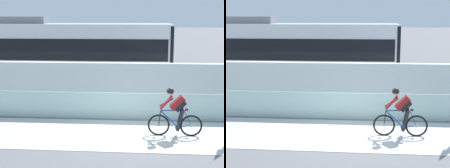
# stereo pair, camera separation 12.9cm
# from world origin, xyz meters

# --- Properties ---
(ground_plane) EXTENTS (200.00, 200.00, 0.00)m
(ground_plane) POSITION_xyz_m (0.00, 0.00, 0.00)
(ground_plane) COLOR slate
(bike_path_deck) EXTENTS (32.00, 3.20, 0.01)m
(bike_path_deck) POSITION_xyz_m (0.00, 0.00, 0.01)
(bike_path_deck) COLOR beige
(bike_path_deck) RESTS_ON ground
(glass_parapet) EXTENTS (32.00, 0.05, 1.02)m
(glass_parapet) POSITION_xyz_m (0.00, 1.85, 0.51)
(glass_parapet) COLOR silver
(glass_parapet) RESTS_ON ground
(concrete_barrier_wall) EXTENTS (32.00, 0.36, 1.91)m
(concrete_barrier_wall) POSITION_xyz_m (0.00, 3.65, 0.96)
(concrete_barrier_wall) COLOR white
(concrete_barrier_wall) RESTS_ON ground
(tram_rail_near) EXTENTS (32.00, 0.08, 0.01)m
(tram_rail_near) POSITION_xyz_m (0.00, 6.13, 0.00)
(tram_rail_near) COLOR #595654
(tram_rail_near) RESTS_ON ground
(tram_rail_far) EXTENTS (32.00, 0.08, 0.01)m
(tram_rail_far) POSITION_xyz_m (0.00, 7.57, 0.00)
(tram_rail_far) COLOR #595654
(tram_rail_far) RESTS_ON ground
(tram) EXTENTS (11.06, 2.54, 3.81)m
(tram) POSITION_xyz_m (-3.69, 6.85, 1.89)
(tram) COLOR silver
(tram) RESTS_ON ground
(cyclist_on_bike) EXTENTS (1.77, 0.58, 1.61)m
(cyclist_on_bike) POSITION_xyz_m (1.48, 0.00, 0.78)
(cyclist_on_bike) COLOR black
(cyclist_on_bike) RESTS_ON ground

